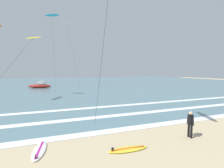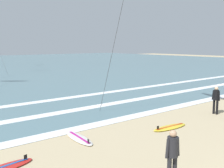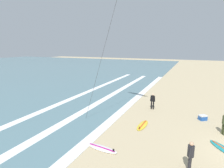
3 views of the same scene
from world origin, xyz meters
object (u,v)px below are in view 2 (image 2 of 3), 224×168
at_px(surfboard_near_water, 170,127).
at_px(surfboard_right_spare, 3,168).
at_px(surfer_mid_group, 216,98).
at_px(surfboard_left_pile, 79,138).
at_px(surfer_right_near, 173,152).

bearing_deg(surfboard_near_water, surfboard_right_spare, 176.18).
height_order(surfer_mid_group, surfboard_left_pile, surfer_mid_group).
distance_m(surfboard_near_water, surfboard_right_spare, 7.72).
distance_m(surfer_right_near, surfer_mid_group, 9.16).
distance_m(surfer_right_near, surfboard_near_water, 5.56).
relative_size(surfboard_near_water, surfboard_right_spare, 0.98).
xyz_separation_m(surfer_right_near, surfboard_left_pile, (-0.02, 4.91, -0.91)).
bearing_deg(surfboard_left_pile, surfer_right_near, -89.81).
bearing_deg(surfer_mid_group, surfboard_left_pile, 171.33).
xyz_separation_m(surfer_mid_group, surfboard_near_water, (-4.19, -0.12, -0.91)).
bearing_deg(surfboard_near_water, surfer_mid_group, 1.65).
bearing_deg(surfboard_near_water, surfboard_left_pile, 161.63).
distance_m(surfboard_near_water, surfboard_left_pile, 4.46).
xyz_separation_m(surfer_right_near, surfboard_right_spare, (-3.49, 4.02, -0.91)).
xyz_separation_m(surfer_right_near, surfer_mid_group, (8.41, 3.62, 0.00)).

